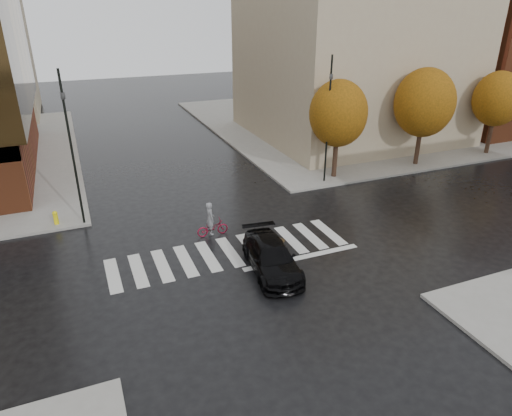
{
  "coord_description": "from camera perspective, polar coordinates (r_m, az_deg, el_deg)",
  "views": [
    {
      "loc": [
        -6.17,
        -17.82,
        11.07
      ],
      "look_at": [
        1.46,
        0.71,
        2.0
      ],
      "focal_mm": 32.0,
      "sensor_mm": 36.0,
      "label": 1
    }
  ],
  "objects": [
    {
      "name": "fire_hydrant",
      "position": [
        26.69,
        -23.78,
        -1.03
      ],
      "size": [
        0.27,
        0.27,
        0.75
      ],
      "color": "yellow",
      "rests_on": "sidewalk_nw"
    },
    {
      "name": "manhole",
      "position": [
        23.26,
        2.96,
        -4.08
      ],
      "size": [
        0.7,
        0.7,
        0.01
      ],
      "primitive_type": "cylinder",
      "rotation": [
        0.0,
        0.0,
        -0.36
      ],
      "color": "#422F17",
      "rests_on": "ground"
    },
    {
      "name": "sidewalk_ne",
      "position": [
        48.64,
        12.5,
        10.72
      ],
      "size": [
        30.0,
        30.0,
        0.15
      ],
      "primitive_type": "cube",
      "color": "gray",
      "rests_on": "ground"
    },
    {
      "name": "tree_ne_b",
      "position": [
        34.85,
        20.31,
        12.22
      ],
      "size": [
        4.2,
        4.2,
        6.89
      ],
      "color": "black",
      "rests_on": "sidewalk_ne"
    },
    {
      "name": "tree_ne_a",
      "position": [
        30.68,
        10.25,
        11.53
      ],
      "size": [
        3.8,
        3.8,
        6.5
      ],
      "color": "black",
      "rests_on": "sidewalk_ne"
    },
    {
      "name": "traffic_light_ne",
      "position": [
        29.59,
        9.07,
        11.9
      ],
      "size": [
        0.23,
        0.25,
        8.06
      ],
      "rotation": [
        0.0,
        0.0,
        3.57
      ],
      "color": "black",
      "rests_on": "sidewalk_ne"
    },
    {
      "name": "building_ne_brick",
      "position": [
        51.9,
        28.11,
        17.35
      ],
      "size": [
        14.0,
        14.0,
        14.0
      ],
      "primitive_type": "cube",
      "color": "brown",
      "rests_on": "sidewalk_ne"
    },
    {
      "name": "building_ne_tan",
      "position": [
        41.87,
        12.08,
        21.24
      ],
      "size": [
        16.0,
        16.0,
        18.0
      ],
      "primitive_type": "cube",
      "color": "tan",
      "rests_on": "sidewalk_ne"
    },
    {
      "name": "traffic_light_nw",
      "position": [
        24.91,
        -22.25,
        8.08
      ],
      "size": [
        0.25,
        0.23,
        8.08
      ],
      "rotation": [
        0.0,
        0.0,
        -1.97
      ],
      "color": "black",
      "rests_on": "sidewalk_nw"
    },
    {
      "name": "crosswalk",
      "position": [
        22.27,
        -3.28,
        -5.48
      ],
      "size": [
        12.0,
        3.0,
        0.01
      ],
      "primitive_type": "cube",
      "color": "silver",
      "rests_on": "ground"
    },
    {
      "name": "tree_ne_c",
      "position": [
        39.89,
        27.96,
        11.94
      ],
      "size": [
        3.6,
        3.6,
        6.31
      ],
      "color": "black",
      "rests_on": "sidewalk_ne"
    },
    {
      "name": "cyclist",
      "position": [
        23.59,
        -5.57,
        -2.03
      ],
      "size": [
        1.64,
        0.64,
        1.86
      ],
      "rotation": [
        0.0,
        0.0,
        1.57
      ],
      "color": "maroon",
      "rests_on": "ground"
    },
    {
      "name": "sedan",
      "position": [
        20.46,
        1.96,
        -6.19
      ],
      "size": [
        2.45,
        4.87,
        1.36
      ],
      "primitive_type": "imported",
      "rotation": [
        0.0,
        0.0,
        -0.12
      ],
      "color": "black",
      "rests_on": "ground"
    },
    {
      "name": "ground",
      "position": [
        21.86,
        -2.84,
        -6.09
      ],
      "size": [
        120.0,
        120.0,
        0.0
      ],
      "primitive_type": "plane",
      "color": "black",
      "rests_on": "ground"
    }
  ]
}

